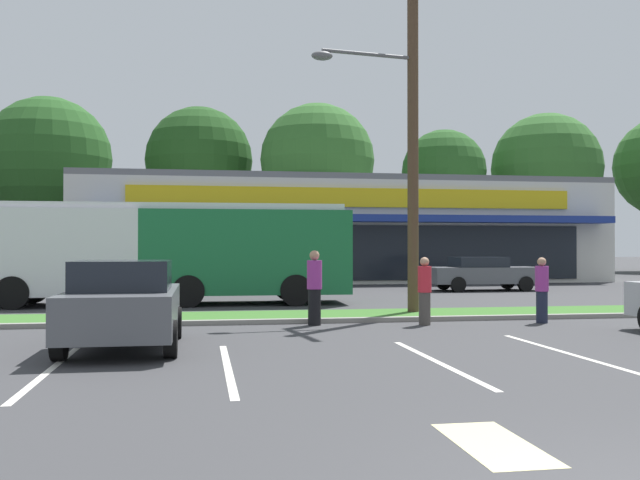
{
  "coord_description": "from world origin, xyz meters",
  "views": [
    {
      "loc": [
        -3.53,
        -4.25,
        1.86
      ],
      "look_at": [
        0.25,
        18.1,
        2.09
      ],
      "focal_mm": 39.59,
      "sensor_mm": 36.0,
      "label": 1
    }
  ],
  "objects_px": {
    "pedestrian_near_bench": "(542,290)",
    "city_bus": "(161,250)",
    "pedestrian_by_pole": "(314,288)",
    "pedestrian_mid": "(425,291)",
    "car_3": "(195,275)",
    "car_5": "(483,273)",
    "utility_pole": "(408,124)",
    "car_0": "(124,304)"
  },
  "relations": [
    {
      "from": "car_5",
      "to": "pedestrian_near_bench",
      "type": "relative_size",
      "value": 2.98
    },
    {
      "from": "pedestrian_mid",
      "to": "car_0",
      "type": "bearing_deg",
      "value": 2.65
    },
    {
      "from": "car_3",
      "to": "utility_pole",
      "type": "bearing_deg",
      "value": 118.61
    },
    {
      "from": "pedestrian_near_bench",
      "to": "utility_pole",
      "type": "bearing_deg",
      "value": -21.12
    },
    {
      "from": "pedestrian_near_bench",
      "to": "city_bus",
      "type": "bearing_deg",
      "value": -19.32
    },
    {
      "from": "car_0",
      "to": "car_5",
      "type": "distance_m",
      "value": 20.28
    },
    {
      "from": "pedestrian_mid",
      "to": "city_bus",
      "type": "bearing_deg",
      "value": -68.0
    },
    {
      "from": "utility_pole",
      "to": "pedestrian_by_pole",
      "type": "relative_size",
      "value": 5.44
    },
    {
      "from": "city_bus",
      "to": "car_0",
      "type": "height_order",
      "value": "city_bus"
    },
    {
      "from": "utility_pole",
      "to": "pedestrian_by_pole",
      "type": "distance_m",
      "value": 5.46
    },
    {
      "from": "car_5",
      "to": "pedestrian_by_pole",
      "type": "distance_m",
      "value": 15.2
    },
    {
      "from": "city_bus",
      "to": "utility_pole",
      "type": "bearing_deg",
      "value": 144.73
    },
    {
      "from": "utility_pole",
      "to": "pedestrian_near_bench",
      "type": "height_order",
      "value": "utility_pole"
    },
    {
      "from": "car_0",
      "to": "pedestrian_near_bench",
      "type": "distance_m",
      "value": 10.06
    },
    {
      "from": "city_bus",
      "to": "car_5",
      "type": "height_order",
      "value": "city_bus"
    },
    {
      "from": "utility_pole",
      "to": "pedestrian_mid",
      "type": "bearing_deg",
      "value": -96.56
    },
    {
      "from": "car_3",
      "to": "pedestrian_mid",
      "type": "relative_size",
      "value": 2.67
    },
    {
      "from": "utility_pole",
      "to": "car_3",
      "type": "bearing_deg",
      "value": 118.61
    },
    {
      "from": "car_0",
      "to": "pedestrian_near_bench",
      "type": "height_order",
      "value": "car_0"
    },
    {
      "from": "car_3",
      "to": "pedestrian_by_pole",
      "type": "relative_size",
      "value": 2.43
    },
    {
      "from": "car_3",
      "to": "car_5",
      "type": "relative_size",
      "value": 0.9
    },
    {
      "from": "city_bus",
      "to": "car_0",
      "type": "bearing_deg",
      "value": 90.36
    },
    {
      "from": "car_5",
      "to": "car_0",
      "type": "bearing_deg",
      "value": -131.07
    },
    {
      "from": "utility_pole",
      "to": "car_0",
      "type": "distance_m",
      "value": 9.6
    },
    {
      "from": "city_bus",
      "to": "car_5",
      "type": "bearing_deg",
      "value": -157.15
    },
    {
      "from": "pedestrian_near_bench",
      "to": "car_5",
      "type": "bearing_deg",
      "value": -88.6
    },
    {
      "from": "utility_pole",
      "to": "pedestrian_near_bench",
      "type": "xyz_separation_m",
      "value": [
        2.74,
        -2.21,
        -4.39
      ]
    },
    {
      "from": "city_bus",
      "to": "car_3",
      "type": "height_order",
      "value": "city_bus"
    },
    {
      "from": "car_3",
      "to": "pedestrian_near_bench",
      "type": "distance_m",
      "value": 15.31
    },
    {
      "from": "city_bus",
      "to": "pedestrian_near_bench",
      "type": "bearing_deg",
      "value": 143.98
    },
    {
      "from": "car_0",
      "to": "car_3",
      "type": "height_order",
      "value": "car_0"
    },
    {
      "from": "pedestrian_by_pole",
      "to": "pedestrian_mid",
      "type": "height_order",
      "value": "pedestrian_by_pole"
    },
    {
      "from": "utility_pole",
      "to": "car_0",
      "type": "relative_size",
      "value": 2.33
    },
    {
      "from": "car_3",
      "to": "pedestrian_mid",
      "type": "bearing_deg",
      "value": 113.36
    },
    {
      "from": "pedestrian_near_bench",
      "to": "car_0",
      "type": "bearing_deg",
      "value": 33.96
    },
    {
      "from": "utility_pole",
      "to": "pedestrian_mid",
      "type": "relative_size",
      "value": 5.99
    },
    {
      "from": "car_3",
      "to": "car_5",
      "type": "bearing_deg",
      "value": 178.8
    },
    {
      "from": "utility_pole",
      "to": "pedestrian_mid",
      "type": "distance_m",
      "value": 4.91
    },
    {
      "from": "city_bus",
      "to": "pedestrian_mid",
      "type": "height_order",
      "value": "city_bus"
    },
    {
      "from": "car_5",
      "to": "pedestrian_mid",
      "type": "xyz_separation_m",
      "value": [
        -6.66,
        -12.46,
        0.06
      ]
    },
    {
      "from": "car_3",
      "to": "car_0",
      "type": "bearing_deg",
      "value": 85.68
    },
    {
      "from": "pedestrian_mid",
      "to": "car_3",
      "type": "bearing_deg",
      "value": -86.97
    }
  ]
}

